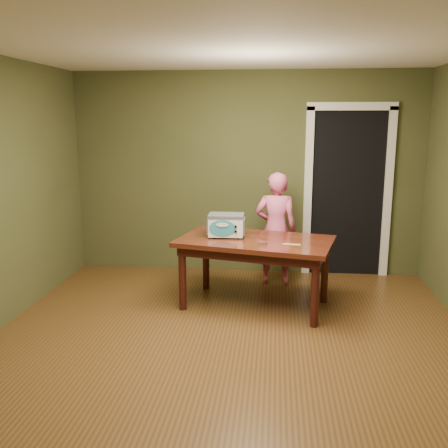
% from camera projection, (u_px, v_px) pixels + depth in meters
% --- Properties ---
extents(floor, '(5.00, 5.00, 0.00)m').
position_uv_depth(floor, '(227.00, 356.00, 4.30)').
color(floor, brown).
rests_on(floor, ground).
extents(room_shell, '(4.52, 5.02, 2.61)m').
position_uv_depth(room_shell, '(227.00, 157.00, 3.94)').
color(room_shell, '#4A4B28').
rests_on(room_shell, ground).
extents(doorway, '(1.10, 0.66, 2.25)m').
position_uv_depth(doorway, '(344.00, 191.00, 6.65)').
color(doorway, black).
rests_on(doorway, ground).
extents(dining_table, '(1.76, 1.24, 0.75)m').
position_uv_depth(dining_table, '(255.00, 248.00, 5.32)').
color(dining_table, '#35130C').
rests_on(dining_table, floor).
extents(toy_oven, '(0.41, 0.28, 0.25)m').
position_uv_depth(toy_oven, '(226.00, 224.00, 5.38)').
color(toy_oven, '#4C4F54').
rests_on(toy_oven, dining_table).
extents(baking_pan, '(0.10, 0.10, 0.02)m').
position_uv_depth(baking_pan, '(262.00, 243.00, 5.10)').
color(baking_pan, silver).
rests_on(baking_pan, dining_table).
extents(spatula, '(0.18, 0.05, 0.01)m').
position_uv_depth(spatula, '(292.00, 244.00, 5.06)').
color(spatula, '#F5E96A').
rests_on(spatula, dining_table).
extents(child, '(0.51, 0.34, 1.39)m').
position_uv_depth(child, '(276.00, 229.00, 6.04)').
color(child, '#EA608D').
rests_on(child, floor).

